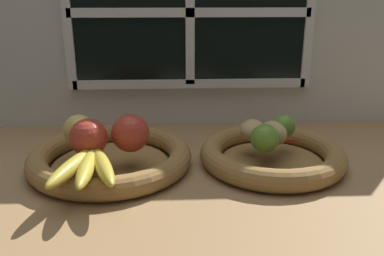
{
  "coord_description": "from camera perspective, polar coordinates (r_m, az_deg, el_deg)",
  "views": [
    {
      "loc": [
        -4.7,
        -83.28,
        36.61
      ],
      "look_at": [
        -0.83,
        -1.02,
        8.71
      ],
      "focal_mm": 38.23,
      "sensor_mm": 36.0,
      "label": 1
    }
  ],
  "objects": [
    {
      "name": "banana_bunch_front",
      "position": [
        0.77,
        -14.31,
        -5.06
      ],
      "size": [
        13.41,
        19.17,
        2.92
      ],
      "color": "gold",
      "rests_on": "fruit_bowl_left"
    },
    {
      "name": "apple_golden_left",
      "position": [
        0.91,
        -15.49,
        -0.26
      ],
      "size": [
        6.69,
        6.69,
        6.69
      ],
      "primitive_type": "sphere",
      "color": "#DBB756",
      "rests_on": "fruit_bowl_left"
    },
    {
      "name": "potato_large",
      "position": [
        0.9,
        11.29,
        -0.69
      ],
      "size": [
        7.46,
        8.18,
        5.16
      ],
      "primitive_type": "ellipsoid",
      "rotation": [
        0.0,
        0.0,
        2.1
      ],
      "color": "tan",
      "rests_on": "fruit_bowl_right"
    },
    {
      "name": "lime_far",
      "position": [
        0.95,
        12.64,
        0.25
      ],
      "size": [
        5.32,
        5.32,
        5.32
      ],
      "primitive_type": "sphere",
      "color": "olive",
      "rests_on": "fruit_bowl_right"
    },
    {
      "name": "back_wall",
      "position": [
        1.13,
        -0.32,
        14.31
      ],
      "size": [
        140.0,
        4.6,
        55.0
      ],
      "color": "silver",
      "rests_on": "ground_plane"
    },
    {
      "name": "apple_red_right",
      "position": [
        0.85,
        -8.6,
        -0.71
      ],
      "size": [
        7.9,
        7.9,
        7.9
      ],
      "primitive_type": "sphere",
      "color": "#B73828",
      "rests_on": "fruit_bowl_left"
    },
    {
      "name": "chili_pepper",
      "position": [
        0.9,
        12.19,
        -1.81
      ],
      "size": [
        10.61,
        3.43,
        1.68
      ],
      "primitive_type": "cone",
      "rotation": [
        0.0,
        1.57,
        0.17
      ],
      "color": "red",
      "rests_on": "fruit_bowl_right"
    },
    {
      "name": "apple_red_front",
      "position": [
        0.84,
        -14.25,
        -1.31
      ],
      "size": [
        7.68,
        7.68,
        7.68
      ],
      "primitive_type": "sphere",
      "color": "#B73828",
      "rests_on": "fruit_bowl_left"
    },
    {
      "name": "fruit_bowl_right",
      "position": [
        0.92,
        11.09,
        -3.7
      ],
      "size": [
        31.76,
        31.76,
        4.71
      ],
      "color": "olive",
      "rests_on": "ground_plane"
    },
    {
      "name": "ground_plane",
      "position": [
        0.92,
        0.49,
        -5.84
      ],
      "size": [
        140.0,
        90.0,
        3.0
      ],
      "primitive_type": "cube",
      "color": "#9E774C"
    },
    {
      "name": "lime_near",
      "position": [
        0.85,
        10.12,
        -1.42
      ],
      "size": [
        5.95,
        5.95,
        5.95
      ],
      "primitive_type": "sphere",
      "color": "olive",
      "rests_on": "fruit_bowl_right"
    },
    {
      "name": "fruit_bowl_left",
      "position": [
        0.9,
        -11.28,
        -4.1
      ],
      "size": [
        35.07,
        35.07,
        4.71
      ],
      "color": "olive",
      "rests_on": "ground_plane"
    },
    {
      "name": "potato_oblong",
      "position": [
        0.92,
        8.44,
        -0.28
      ],
      "size": [
        7.18,
        8.45,
        4.52
      ],
      "primitive_type": "ellipsoid",
      "rotation": [
        0.0,
        0.0,
        4.46
      ],
      "color": "tan",
      "rests_on": "fruit_bowl_right"
    }
  ]
}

